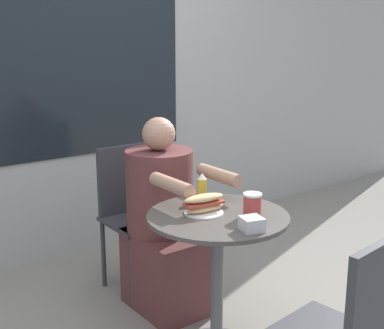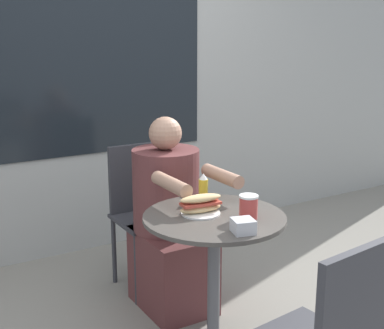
# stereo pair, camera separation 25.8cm
# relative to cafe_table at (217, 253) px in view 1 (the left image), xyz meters

# --- Properties ---
(storefront_wall) EXTENTS (8.00, 0.09, 2.80)m
(storefront_wall) POSITION_rel_cafe_table_xyz_m (0.00, 1.59, 0.88)
(storefront_wall) COLOR #9E9E99
(storefront_wall) RESTS_ON ground_plane
(cafe_table) EXTENTS (0.67, 0.67, 0.71)m
(cafe_table) POSITION_rel_cafe_table_xyz_m (0.00, 0.00, 0.00)
(cafe_table) COLOR #47423D
(cafe_table) RESTS_ON ground_plane
(diner_chair) EXTENTS (0.38, 0.38, 0.87)m
(diner_chair) POSITION_rel_cafe_table_xyz_m (0.06, 0.88, 0.00)
(diner_chair) COLOR #333338
(diner_chair) RESTS_ON ground_plane
(seated_diner) EXTENTS (0.37, 0.67, 1.09)m
(seated_diner) POSITION_rel_cafe_table_xyz_m (0.05, 0.53, -0.05)
(seated_diner) COLOR brown
(seated_diner) RESTS_ON ground_plane
(empty_chair_across) EXTENTS (0.42, 0.42, 0.87)m
(empty_chair_across) POSITION_rel_cafe_table_xyz_m (-0.05, -0.80, 0.00)
(empty_chair_across) COLOR #333338
(empty_chair_across) RESTS_ON ground_plane
(sandwich_on_plate) EXTENTS (0.21, 0.18, 0.09)m
(sandwich_on_plate) POSITION_rel_cafe_table_xyz_m (-0.04, 0.05, 0.24)
(sandwich_on_plate) COLOR white
(sandwich_on_plate) RESTS_ON cafe_table
(drink_cup) EXTENTS (0.09, 0.09, 0.11)m
(drink_cup) POSITION_rel_cafe_table_xyz_m (0.11, -0.11, 0.25)
(drink_cup) COLOR #B73D38
(drink_cup) RESTS_ON cafe_table
(napkin_box) EXTENTS (0.11, 0.11, 0.06)m
(napkin_box) POSITION_rel_cafe_table_xyz_m (-0.02, -0.25, 0.22)
(napkin_box) COLOR silver
(napkin_box) RESTS_ON cafe_table
(condiment_bottle) EXTENTS (0.05, 0.05, 0.14)m
(condiment_bottle) POSITION_rel_cafe_table_xyz_m (0.08, 0.22, 0.26)
(condiment_bottle) COLOR gold
(condiment_bottle) RESTS_ON cafe_table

